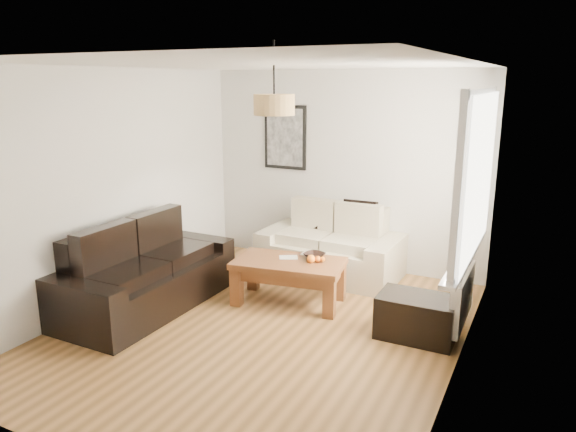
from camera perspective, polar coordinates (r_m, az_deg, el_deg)
The scene contains 21 objects.
floor at distance 5.61m, azimuth -2.80°, elevation -11.82°, with size 4.50×4.50×0.00m, color brown.
ceiling at distance 5.04m, azimuth -3.16°, elevation 15.77°, with size 3.80×4.50×0.00m, color white, non-canonical shape.
wall_back at distance 7.18m, azimuth 5.91°, elevation 4.83°, with size 3.80×0.04×2.60m, color silver, non-canonical shape.
wall_front at distance 3.48m, azimuth -21.60°, elevation -6.33°, with size 3.80×0.04×2.60m, color silver, non-canonical shape.
wall_left at distance 6.31m, azimuth -18.19°, elevation 2.90°, with size 0.04×4.50×2.60m, color silver, non-canonical shape.
wall_right at distance 4.57m, azimuth 18.25°, elevation -1.22°, with size 0.04×4.50×2.60m, color silver, non-canonical shape.
window_bay at distance 5.29m, azimuth 19.40°, elevation 4.04°, with size 0.14×1.90×1.60m, color white, non-canonical shape.
radiator at distance 5.63m, azimuth 17.97°, elevation -8.23°, with size 0.10×0.90×0.52m, color white.
poster at distance 7.44m, azimuth -0.29°, elevation 8.34°, with size 0.62×0.04×0.87m, color black, non-canonical shape.
pendant_shade at distance 5.31m, azimuth -1.48°, elevation 11.71°, with size 0.40×0.40×0.20m, color tan.
loveseat_cream at distance 6.94m, azimuth 4.53°, elevation -2.79°, with size 1.76×0.96×0.87m, color #B9AD95, non-canonical shape.
sofa_leather at distance 6.17m, azimuth -14.89°, elevation -5.34°, with size 2.07×1.01×0.89m, color black, non-canonical shape.
coffee_table at distance 6.12m, azimuth 0.09°, elevation -6.96°, with size 1.22×0.67×0.50m, color brown, non-canonical shape.
ottoman at distance 5.49m, azimuth 13.50°, elevation -10.36°, with size 0.75×0.48×0.43m, color black.
cushion_left at distance 7.20m, azimuth 2.38°, elevation 0.33°, with size 0.38×0.12×0.38m, color black.
cushion_right at distance 6.95m, azimuth 7.56°, elevation -0.10°, with size 0.43×0.13×0.43m, color black.
fruit_bowl at distance 6.13m, azimuth 2.82°, elevation -4.20°, with size 0.23×0.23×0.06m, color black.
orange_a at distance 5.98m, azimuth 3.17°, elevation -4.57°, with size 0.07×0.07×0.07m, color orange.
orange_b at distance 5.97m, azimuth 3.68°, elevation -4.59°, with size 0.06×0.06×0.06m, color orange.
orange_c at distance 5.97m, azimuth 2.46°, elevation -4.58°, with size 0.09×0.09×0.09m, color orange.
papers at distance 6.14m, azimuth 0.05°, elevation -4.41°, with size 0.21×0.14×0.01m, color beige.
Camera 1 is at (2.49, -4.39, 2.46)m, focal length 33.53 mm.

